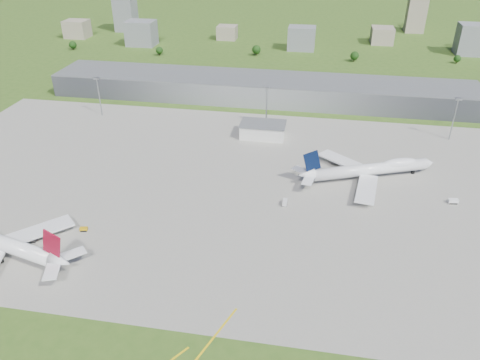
% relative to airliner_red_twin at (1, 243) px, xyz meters
% --- Properties ---
extents(ground, '(1400.00, 1400.00, 0.00)m').
position_rel_airliner_red_twin_xyz_m(ground, '(76.29, 178.57, -5.17)').
color(ground, '#37591C').
rests_on(ground, ground).
extents(apron, '(360.00, 190.00, 0.08)m').
position_rel_airliner_red_twin_xyz_m(apron, '(86.29, 68.57, -5.13)').
color(apron, gray).
rests_on(apron, ground).
extents(terminal, '(300.00, 42.00, 15.00)m').
position_rel_airliner_red_twin_xyz_m(terminal, '(76.29, 193.57, 2.33)').
color(terminal, gray).
rests_on(terminal, ground).
extents(ops_building, '(26.00, 16.00, 8.00)m').
position_rel_airliner_red_twin_xyz_m(ops_building, '(86.29, 128.57, -1.17)').
color(ops_building, silver).
rests_on(ops_building, ground).
extents(mast_west, '(3.50, 2.00, 25.90)m').
position_rel_airliner_red_twin_xyz_m(mast_west, '(-23.71, 143.57, 12.53)').
color(mast_west, gray).
rests_on(mast_west, ground).
extents(mast_center, '(3.50, 2.00, 25.90)m').
position_rel_airliner_red_twin_xyz_m(mast_center, '(86.29, 143.57, 12.53)').
color(mast_center, gray).
rests_on(mast_center, ground).
extents(mast_east, '(3.50, 2.00, 25.90)m').
position_rel_airliner_red_twin_xyz_m(mast_east, '(196.29, 143.57, 12.53)').
color(mast_east, gray).
rests_on(mast_east, ground).
extents(airliner_red_twin, '(69.91, 53.55, 19.42)m').
position_rel_airliner_red_twin_xyz_m(airliner_red_twin, '(0.00, 0.00, 0.00)').
color(airliner_red_twin, white).
rests_on(airliner_red_twin, ground).
extents(airliner_blue_quad, '(69.89, 53.24, 19.08)m').
position_rel_airliner_red_twin_xyz_m(airliner_blue_quad, '(146.39, 86.92, 0.13)').
color(airliner_blue_quad, white).
rests_on(airliner_blue_quad, ground).
extents(tug_yellow, '(3.46, 2.44, 1.61)m').
position_rel_airliner_red_twin_xyz_m(tug_yellow, '(24.09, 19.68, -4.32)').
color(tug_yellow, '#CB980B').
rests_on(tug_yellow, ground).
extents(van_white_near, '(2.09, 4.52, 2.34)m').
position_rel_airliner_red_twin_xyz_m(van_white_near, '(106.36, 54.98, -3.99)').
color(van_white_near, silver).
rests_on(van_white_near, ground).
extents(van_white_far, '(4.66, 2.63, 2.32)m').
position_rel_airliner_red_twin_xyz_m(van_white_far, '(183.19, 69.60, -3.99)').
color(van_white_far, white).
rests_on(van_white_far, ground).
extents(bldg_far_w, '(24.00, 20.00, 18.00)m').
position_rel_airliner_red_twin_xyz_m(bldg_far_w, '(-143.71, 348.57, 3.83)').
color(bldg_far_w, gray).
rests_on(bldg_far_w, ground).
extents(bldg_w, '(28.00, 22.00, 24.00)m').
position_rel_airliner_red_twin_xyz_m(bldg_w, '(-63.71, 328.57, 6.83)').
color(bldg_w, slate).
rests_on(bldg_w, ground).
extents(bldg_cw, '(20.00, 18.00, 14.00)m').
position_rel_airliner_red_twin_xyz_m(bldg_cw, '(16.29, 368.57, 1.83)').
color(bldg_cw, gray).
rests_on(bldg_cw, ground).
extents(bldg_c, '(26.00, 20.00, 22.00)m').
position_rel_airliner_red_twin_xyz_m(bldg_c, '(96.29, 338.57, 5.83)').
color(bldg_c, slate).
rests_on(bldg_c, ground).
extents(bldg_ce, '(22.00, 24.00, 16.00)m').
position_rel_airliner_red_twin_xyz_m(bldg_ce, '(176.29, 378.57, 2.83)').
color(bldg_ce, gray).
rests_on(bldg_ce, ground).
extents(bldg_e, '(30.00, 22.00, 28.00)m').
position_rel_airliner_red_twin_xyz_m(bldg_e, '(256.29, 348.57, 8.83)').
color(bldg_e, slate).
rests_on(bldg_e, ground).
extents(bldg_tall_w, '(22.00, 20.00, 44.00)m').
position_rel_airliner_red_twin_xyz_m(bldg_tall_w, '(-103.71, 388.57, 16.83)').
color(bldg_tall_w, slate).
rests_on(bldg_tall_w, ground).
extents(bldg_tall_e, '(20.00, 18.00, 36.00)m').
position_rel_airliner_red_twin_xyz_m(bldg_tall_e, '(216.29, 438.57, 12.83)').
color(bldg_tall_e, gray).
rests_on(bldg_tall_e, ground).
extents(tree_far_w, '(7.20, 7.20, 8.80)m').
position_rel_airliner_red_twin_xyz_m(tree_far_w, '(-123.71, 298.57, 0.01)').
color(tree_far_w, '#382314').
rests_on(tree_far_w, ground).
extents(tree_w, '(6.75, 6.75, 8.25)m').
position_rel_airliner_red_twin_xyz_m(tree_w, '(-33.71, 293.57, -0.31)').
color(tree_w, '#382314').
rests_on(tree_w, ground).
extents(tree_c, '(8.10, 8.10, 9.90)m').
position_rel_airliner_red_twin_xyz_m(tree_c, '(56.29, 308.57, 0.66)').
color(tree_c, '#382314').
rests_on(tree_c, ground).
extents(tree_e, '(7.65, 7.65, 9.35)m').
position_rel_airliner_red_twin_xyz_m(tree_e, '(146.29, 303.57, 0.34)').
color(tree_e, '#382314').
rests_on(tree_e, ground).
extents(tree_far_e, '(6.30, 6.30, 7.70)m').
position_rel_airliner_red_twin_xyz_m(tree_far_e, '(236.29, 313.57, -0.64)').
color(tree_far_e, '#382314').
rests_on(tree_far_e, ground).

